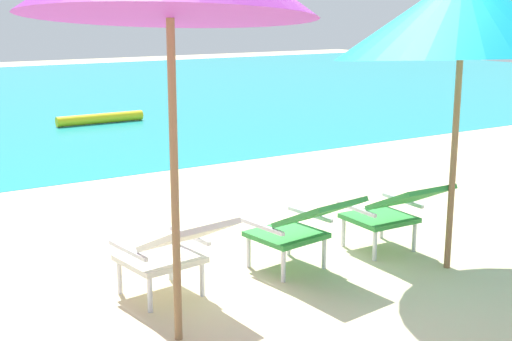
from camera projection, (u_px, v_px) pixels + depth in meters
The scene contains 6 objects.
ground_plane at pixel (99, 172), 9.06m from camera, with size 40.00×40.00×0.00m, color beige.
swim_buoy at pixel (100, 118), 12.80m from camera, with size 0.18×0.18×1.60m, color yellow.
lounge_chair_left at pixel (173, 248), 4.96m from camera, with size 0.64×0.94×0.68m.
lounge_chair_center at pixel (302, 225), 5.50m from camera, with size 0.65×0.94×0.68m.
lounge_chair_right at pixel (393, 209), 5.94m from camera, with size 0.56×0.89×0.68m.
beach_umbrella_right at pixel (463, 15), 5.28m from camera, with size 2.40×2.43×2.38m.
Camera 1 is at (-3.02, -4.53, 2.05)m, focal length 49.69 mm.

